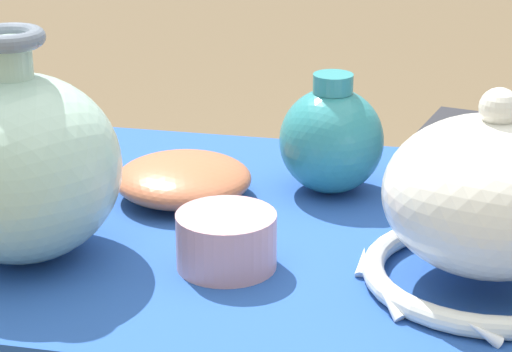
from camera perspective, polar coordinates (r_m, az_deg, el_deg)
The scene contains 8 objects.
display_table at distance 1.12m, azimuth 3.92°, elevation -8.12°, with size 1.27×0.59×0.80m.
vase_tall_bulbous at distance 1.03m, azimuth -13.35°, elevation 0.59°, with size 0.21×0.21×0.24m.
vase_dome_bell at distance 0.98m, azimuth 13.22°, elevation -1.76°, with size 0.25×0.25×0.20m.
mosaic_tile_box at distance 1.23m, azimuth 13.15°, elevation 0.89°, with size 0.18×0.16×0.08m.
pot_squat_rose at distance 1.01m, azimuth -1.71°, elevation -3.70°, with size 0.10×0.10×0.06m, color #D19399.
jar_round_teal at distance 1.19m, azimuth 4.33°, elevation 2.11°, with size 0.12×0.12×0.15m.
bowl_shallow_porcelain at distance 1.29m, azimuth -14.16°, elevation 1.27°, with size 0.13×0.13×0.06m, color white.
bowl_shallow_terracotta at distance 1.18m, azimuth -4.17°, elevation -0.16°, with size 0.16×0.16×0.05m, color #BC6642.
Camera 1 is at (0.13, -0.99, 1.25)m, focal length 70.00 mm.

